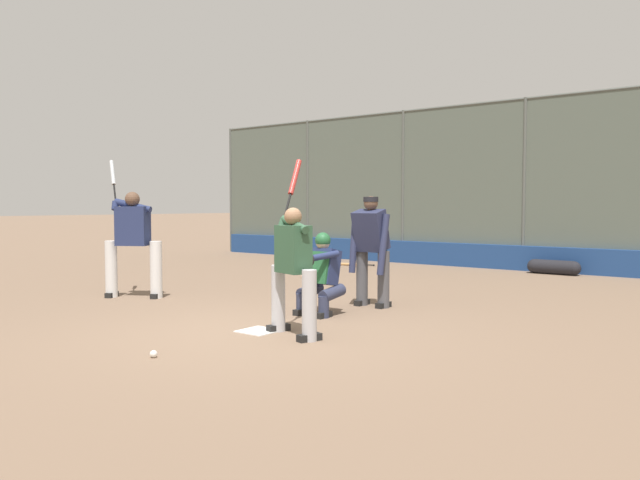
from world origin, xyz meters
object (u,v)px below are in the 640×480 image
Objects in this scene: umpire_home at (371,248)px; catcher_behind_plate at (319,272)px; baseball_loose at (154,354)px; batter_at_plate at (293,266)px; spare_bat_near_backstop at (353,264)px; batter_on_deck at (133,240)px; equipment_bag_dugout_side at (554,267)px.

catcher_behind_plate is at bearing 79.96° from umpire_home.
baseball_loose is at bearing 93.96° from catcher_behind_plate.
baseball_loose is (0.01, 3.89, -0.84)m from umpire_home.
batter_at_plate is 27.92× the size of baseball_loose.
catcher_behind_plate is 1.05m from umpire_home.
spare_bat_near_backstop is at bearing -67.09° from baseball_loose.
batter_on_deck is at bearing 10.43° from catcher_behind_plate.
batter_on_deck reaches higher than equipment_bag_dugout_side.
umpire_home reaches higher than baseball_loose.
spare_bat_near_backstop is (3.56, -5.94, -0.55)m from catcher_behind_plate.
baseball_loose is at bearing 90.88° from umpire_home.
batter_at_plate is 8.34m from equipment_bag_dugout_side.
spare_bat_near_backstop is at bearing -58.74° from catcher_behind_plate.
baseball_loose is (-3.54, 2.31, -0.90)m from batter_on_deck.
baseball_loose is (-3.74, 8.84, 0.00)m from spare_bat_near_backstop.
baseball_loose is (0.42, 1.63, -0.77)m from batter_at_plate.
batter_on_deck is (3.36, 0.60, 0.35)m from catcher_behind_plate.
equipment_bag_dugout_side is at bearing 177.25° from spare_bat_near_backstop.
spare_bat_near_backstop is at bearing -42.68° from batter_at_plate.
batter_at_plate is 1.85m from baseball_loose.
baseball_loose is at bearing 85.47° from equipment_bag_dugout_side.
batter_at_plate reaches higher than umpire_home.
batter_at_plate is at bearing 101.34° from umpire_home.
spare_bat_near_backstop is (0.19, -6.54, -0.90)m from batter_on_deck.
umpire_home is (-0.19, -0.99, 0.29)m from catcher_behind_plate.
umpire_home is 0.72× the size of batter_on_deck.
baseball_loose is at bearing 92.84° from batter_at_plate.
umpire_home is 3.89m from batter_on_deck.
batter_on_deck is 6.60m from spare_bat_near_backstop.
umpire_home is at bearing -90.17° from baseball_loose.
batter_on_deck is at bearing -33.07° from baseball_loose.
batter_on_deck is (3.55, 1.59, 0.06)m from umpire_home.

